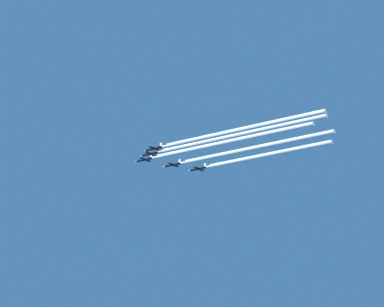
{
  "coord_description": "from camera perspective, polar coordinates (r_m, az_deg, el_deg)",
  "views": [
    {
      "loc": [
        -395.9,
        -290.81,
        2.32
      ],
      "look_at": [
        -0.01,
        -21.29,
        158.16
      ],
      "focal_mm": 101.74,
      "sensor_mm": 36.0,
      "label": 1
    }
  ],
  "objects": [
    {
      "name": "jet_lead",
      "position": [
        518.93,
        -2.53,
        -0.33
      ],
      "size": [
        7.5,
        10.93,
        2.63
      ],
      "color": "black"
    },
    {
      "name": "jet_left_wingman",
      "position": [
        506.46,
        -2.24,
        -0.03
      ],
      "size": [
        7.5,
        10.93,
        2.63
      ],
      "color": "black"
    },
    {
      "name": "jet_right_wingman",
      "position": [
        521.1,
        -1.04,
        -0.6
      ],
      "size": [
        7.5,
        10.93,
        2.63
      ],
      "color": "black"
    },
    {
      "name": "jet_outer_left",
      "position": [
        493.71,
        -2.04,
        0.25
      ],
      "size": [
        7.5,
        10.93,
        2.63
      ],
      "color": "black"
    },
    {
      "name": "jet_outer_right",
      "position": [
        522.87,
        0.3,
        -0.81
      ],
      "size": [
        7.5,
        10.93,
        2.63
      ],
      "color": "black"
    },
    {
      "name": "smoke_trail_lead",
      "position": [
        492.97,
        1.96,
        0.62
      ],
      "size": [
        2.08,
        86.29,
        2.08
      ],
      "color": "white"
    },
    {
      "name": "smoke_trail_left_wingman",
      "position": [
        480.48,
        2.45,
        0.98
      ],
      "size": [
        2.08,
        87.52,
        2.08
      ],
      "color": "white"
    },
    {
      "name": "smoke_trail_right_wingman",
      "position": [
        497.23,
        3.28,
        0.28
      ],
      "size": [
        2.08,
        81.8,
        2.08
      ],
      "color": "white"
    },
    {
      "name": "smoke_trail_outer_left",
      "position": [
        469.16,
        2.53,
        1.24
      ],
      "size": [
        2.08,
        82.68,
        2.08
      ],
      "color": "white"
    },
    {
      "name": "smoke_trail_outer_right",
      "position": [
        503.31,
        3.95,
        -0.08
      ],
      "size": [
        2.08,
        67.27,
        2.08
      ],
      "color": "white"
    }
  ]
}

